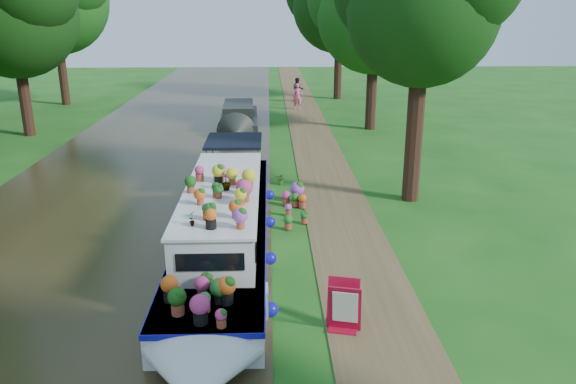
{
  "coord_description": "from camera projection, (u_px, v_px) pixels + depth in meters",
  "views": [
    {
      "loc": [
        -1.02,
        -15.17,
        6.25
      ],
      "look_at": [
        -0.51,
        -0.01,
        1.3
      ],
      "focal_mm": 35.0,
      "sensor_mm": 36.0,
      "label": 1
    }
  ],
  "objects": [
    {
      "name": "canal_water",
      "position": [
        98.0,
        236.0,
        16.18
      ],
      "size": [
        10.0,
        100.0,
        0.02
      ],
      "primitive_type": "cube",
      "color": "black",
      "rests_on": "ground"
    },
    {
      "name": "towpath",
      "position": [
        346.0,
        233.0,
        16.42
      ],
      "size": [
        2.2,
        100.0,
        0.03
      ],
      "primitive_type": "cube",
      "color": "brown",
      "rests_on": "ground"
    },
    {
      "name": "second_boat",
      "position": [
        239.0,
        118.0,
        30.82
      ],
      "size": [
        2.19,
        7.11,
        1.37
      ],
      "rotation": [
        0.0,
        0.0,
        0.03
      ],
      "color": "black",
      "rests_on": "canal_water"
    },
    {
      "name": "pedestrian_pink",
      "position": [
        298.0,
        96.0,
        36.43
      ],
      "size": [
        0.66,
        0.47,
        1.67
      ],
      "primitive_type": "imported",
      "rotation": [
        0.0,
        0.0,
        -0.12
      ],
      "color": "#CA5391",
      "rests_on": "towpath"
    },
    {
      "name": "pedestrian_dark",
      "position": [
        298.0,
        90.0,
        39.49
      ],
      "size": [
        0.83,
        0.65,
        1.66
      ],
      "primitive_type": "imported",
      "rotation": [
        0.0,
        0.0,
        -0.03
      ],
      "color": "black",
      "rests_on": "towpath"
    },
    {
      "name": "verge_plant",
      "position": [
        281.0,
        179.0,
        20.95
      ],
      "size": [
        0.46,
        0.42,
        0.44
      ],
      "primitive_type": "imported",
      "rotation": [
        0.0,
        0.0,
        -0.21
      ],
      "color": "#356E21",
      "rests_on": "ground"
    },
    {
      "name": "sandwich_board",
      "position": [
        344.0,
        308.0,
        11.32
      ],
      "size": [
        0.7,
        0.66,
        1.05
      ],
      "rotation": [
        0.0,
        0.0,
        -0.24
      ],
      "color": "#A80C2A",
      "rests_on": "towpath"
    },
    {
      "name": "plant_boat",
      "position": [
        224.0,
        224.0,
        14.81
      ],
      "size": [
        2.29,
        13.52,
        2.29
      ],
      "color": "silver",
      "rests_on": "canal_water"
    },
    {
      "name": "tree_far_c",
      "position": [
        11.0,
        3.0,
        27.3
      ],
      "size": [
        7.13,
        6.82,
        9.59
      ],
      "color": "black",
      "rests_on": "ground"
    },
    {
      "name": "ground",
      "position": [
        305.0,
        234.0,
        16.38
      ],
      "size": [
        100.0,
        100.0,
        0.0
      ],
      "primitive_type": "plane",
      "color": "#185114",
      "rests_on": "ground"
    },
    {
      "name": "tree_near_mid",
      "position": [
        375.0,
        5.0,
        28.86
      ],
      "size": [
        6.9,
        6.6,
        9.4
      ],
      "color": "black",
      "rests_on": "ground"
    }
  ]
}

